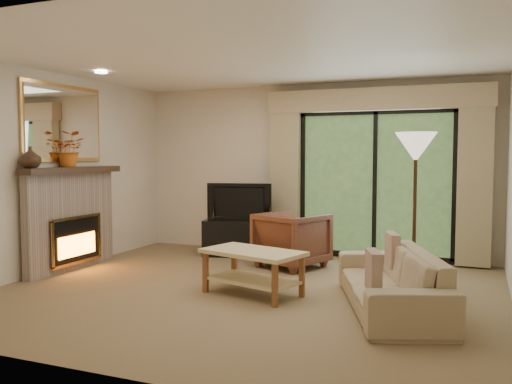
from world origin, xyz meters
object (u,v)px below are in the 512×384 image
at_px(coffee_table, 253,272).
at_px(sofa, 390,280).
at_px(media_console, 241,238).
at_px(armchair, 292,240).

bearing_deg(coffee_table, sofa, 15.65).
bearing_deg(media_console, sofa, -51.71).
bearing_deg(sofa, armchair, -155.46).
distance_m(sofa, coffee_table, 1.48).
relative_size(media_console, sofa, 0.54).
distance_m(armchair, coffee_table, 1.55).
bearing_deg(sofa, coffee_table, -110.64).
bearing_deg(coffee_table, media_console, 133.25).
relative_size(armchair, sofa, 0.41).
relative_size(media_console, armchair, 1.31).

